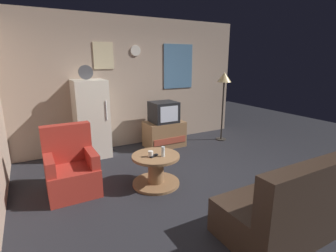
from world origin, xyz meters
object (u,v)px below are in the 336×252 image
object	(u,v)px
coffee_table	(156,170)
armchair	(71,169)
standing_lamp	(224,83)
crt_tv	(164,112)
fridge	(91,119)
mug_ceramic_white	(151,154)
remote_control	(154,156)
couch	(297,205)
wine_glass	(163,152)
tv_stand	(164,134)

from	to	relation	value
coffee_table	armchair	world-z (taller)	armchair
standing_lamp	crt_tv	bearing A→B (deg)	170.76
fridge	mug_ceramic_white	xyz separation A→B (m)	(0.46, -1.73, -0.23)
mug_ceramic_white	crt_tv	bearing A→B (deg)	56.09
crt_tv	remote_control	distance (m)	1.86
couch	coffee_table	bearing A→B (deg)	116.79
couch	crt_tv	bearing A→B (deg)	88.84
crt_tv	fridge	bearing A→B (deg)	172.79
mug_ceramic_white	fridge	bearing A→B (deg)	104.80
wine_glass	mug_ceramic_white	bearing A→B (deg)	156.79
armchair	mug_ceramic_white	bearing A→B (deg)	-22.01
tv_stand	mug_ceramic_white	size ratio (longest dim) A/B	9.33
crt_tv	remote_control	bearing A→B (deg)	-122.54
standing_lamp	wine_glass	size ratio (longest dim) A/B	10.60
crt_tv	coffee_table	bearing A→B (deg)	-121.84
mug_ceramic_white	couch	distance (m)	1.97
armchair	standing_lamp	bearing A→B (deg)	13.94
standing_lamp	coffee_table	world-z (taller)	standing_lamp
armchair	couch	bearing A→B (deg)	-46.44
coffee_table	couch	world-z (taller)	couch
remote_control	armchair	distance (m)	1.20
standing_lamp	fridge	bearing A→B (deg)	171.79
tv_stand	remote_control	bearing A→B (deg)	-122.90
wine_glass	couch	bearing A→B (deg)	-63.86
fridge	tv_stand	distance (m)	1.59
mug_ceramic_white	couch	world-z (taller)	couch
coffee_table	wine_glass	size ratio (longest dim) A/B	4.80
coffee_table	armchair	bearing A→B (deg)	160.79
coffee_table	remote_control	xyz separation A→B (m)	(-0.05, -0.04, 0.25)
coffee_table	remote_control	distance (m)	0.26
mug_ceramic_white	remote_control	bearing A→B (deg)	-12.44
coffee_table	couch	bearing A→B (deg)	-63.21
tv_stand	crt_tv	distance (m)	0.50
coffee_table	couch	xyz separation A→B (m)	(0.87, -1.73, 0.07)
fridge	standing_lamp	xyz separation A→B (m)	(2.93, -0.42, 0.60)
tv_stand	wine_glass	world-z (taller)	wine_glass
standing_lamp	coffee_table	size ratio (longest dim) A/B	2.21
tv_stand	crt_tv	xyz separation A→B (m)	(-0.01, -0.00, 0.50)
coffee_table	remote_control	bearing A→B (deg)	-143.50
standing_lamp	coffee_table	distance (m)	2.92
wine_glass	coffee_table	bearing A→B (deg)	126.59
coffee_table	armchair	xyz separation A→B (m)	(-1.15, 0.40, 0.10)
fridge	wine_glass	world-z (taller)	fridge
mug_ceramic_white	remote_control	size ratio (longest dim) A/B	0.60
tv_stand	armchair	distance (m)	2.38
crt_tv	mug_ceramic_white	distance (m)	1.87
tv_stand	mug_ceramic_white	xyz separation A→B (m)	(-1.05, -1.54, 0.24)
standing_lamp	coffee_table	xyz separation A→B (m)	(-2.37, -1.28, -1.12)
mug_ceramic_white	couch	bearing A→B (deg)	-60.39
coffee_table	standing_lamp	bearing A→B (deg)	28.28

